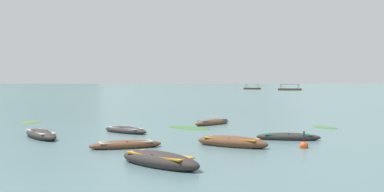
{
  "coord_description": "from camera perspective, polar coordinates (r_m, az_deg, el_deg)",
  "views": [
    {
      "loc": [
        2.89,
        -6.0,
        3.0
      ],
      "look_at": [
        -2.19,
        54.98,
        1.13
      ],
      "focal_mm": 41.6,
      "sensor_mm": 36.0,
      "label": 1
    }
  ],
  "objects": [
    {
      "name": "weed_patch_3",
      "position": [
        35.63,
        -19.97,
        -3.19
      ],
      "size": [
        1.27,
        2.3,
        0.14
      ],
      "primitive_type": "ellipsoid",
      "rotation": [
        0.0,
        0.0,
        1.56
      ],
      "color": "#477033",
      "rests_on": "ground"
    },
    {
      "name": "rowboat_8",
      "position": [
        26.94,
        -8.54,
        -4.35
      ],
      "size": [
        3.42,
        2.82,
        0.46
      ],
      "color": "#2D2826",
      "rests_on": "ground"
    },
    {
      "name": "rowboat_6",
      "position": [
        31.76,
        2.62,
        -3.38
      ],
      "size": [
        2.89,
        3.42,
        0.52
      ],
      "color": "brown",
      "rests_on": "ground"
    },
    {
      "name": "rowboat_5",
      "position": [
        21.04,
        5.14,
        -5.92
      ],
      "size": [
        3.7,
        2.51,
        0.62
      ],
      "color": "brown",
      "rests_on": "ground"
    },
    {
      "name": "rowboat_0",
      "position": [
        23.88,
        12.24,
        -5.15
      ],
      "size": [
        3.37,
        1.11,
        0.47
      ],
      "color": "#2D2826",
      "rests_on": "ground"
    },
    {
      "name": "rowboat_7",
      "position": [
        25.48,
        -18.82,
        -4.7
      ],
      "size": [
        3.45,
        3.82,
        0.57
      ],
      "color": "#2D2826",
      "rests_on": "ground"
    },
    {
      "name": "weed_patch_1",
      "position": [
        30.76,
        16.63,
        -3.92
      ],
      "size": [
        2.03,
        2.23,
        0.14
      ],
      "primitive_type": "ellipsoid",
      "rotation": [
        0.0,
        0.0,
        2.22
      ],
      "color": "#38662D",
      "rests_on": "ground"
    },
    {
      "name": "rowboat_2",
      "position": [
        16.17,
        -4.21,
        -8.21
      ],
      "size": [
        3.68,
        3.19,
        0.66
      ],
      "color": "#2D2826",
      "rests_on": "ground"
    },
    {
      "name": "ferry_1",
      "position": [
        192.04,
        7.72,
        0.98
      ],
      "size": [
        7.47,
        4.99,
        2.54
      ],
      "color": "#4C3323",
      "rests_on": "ground"
    },
    {
      "name": "rowboat_4",
      "position": [
        20.68,
        -8.48,
        -6.21
      ],
      "size": [
        3.42,
        2.18,
        0.45
      ],
      "color": "brown",
      "rests_on": "ground"
    },
    {
      "name": "ground_plane",
      "position": [
        1506.0,
        4.65,
        1.63
      ],
      "size": [
        6000.0,
        6000.0,
        0.0
      ],
      "primitive_type": "plane",
      "color": "slate"
    },
    {
      "name": "mooring_buoy",
      "position": [
        21.12,
        14.15,
        -6.21
      ],
      "size": [
        0.41,
        0.41,
        0.9
      ],
      "color": "#DB4C1E",
      "rests_on": "ground"
    },
    {
      "name": "mountain_3",
      "position": [
        1729.13,
        9.97,
        6.5
      ],
      "size": [
        716.67,
        716.67,
        293.88
      ],
      "primitive_type": "cone",
      "color": "#4C5B56",
      "rests_on": "ground"
    },
    {
      "name": "mountain_1",
      "position": [
        1659.49,
        -19.91,
        8.99
      ],
      "size": [
        1056.18,
        1056.18,
        430.22
      ],
      "primitive_type": "cone",
      "color": "#4C5B56",
      "rests_on": "ground"
    },
    {
      "name": "ferry_2",
      "position": [
        172.52,
        12.42,
        0.86
      ],
      "size": [
        9.08,
        5.52,
        2.54
      ],
      "color": "brown",
      "rests_on": "ground"
    },
    {
      "name": "mountain_2",
      "position": [
        1777.07,
        -4.04,
        9.11
      ],
      "size": [
        1290.51,
        1290.51,
        461.04
      ],
      "primitive_type": "cone",
      "color": "slate",
      "rests_on": "ground"
    },
    {
      "name": "weed_patch_2",
      "position": [
        29.27,
        -0.49,
        -4.13
      ],
      "size": [
        3.77,
        3.51,
        0.14
      ],
      "primitive_type": "ellipsoid",
      "rotation": [
        0.0,
        0.0,
        2.45
      ],
      "color": "#38662D",
      "rests_on": "ground"
    },
    {
      "name": "mountain_4",
      "position": [
        1856.15,
        22.04,
        7.0
      ],
      "size": [
        1474.48,
        1474.48,
        353.37
      ],
      "primitive_type": "cone",
      "color": "slate",
      "rests_on": "ground"
    }
  ]
}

